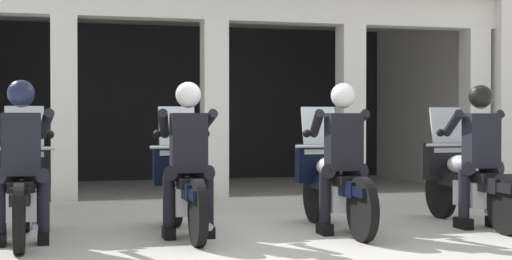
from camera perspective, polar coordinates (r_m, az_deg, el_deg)
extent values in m
plane|color=#A8A59E|center=(10.97, -3.66, -5.47)|extent=(80.00, 80.00, 0.00)
cube|color=black|center=(15.22, -6.53, 2.04)|extent=(9.33, 0.24, 3.04)
cube|color=silver|center=(10.98, -3.16, 9.29)|extent=(9.33, 0.36, 0.44)
cube|color=silver|center=(13.10, -5.07, 9.26)|extent=(9.33, 4.97, 0.16)
cube|color=silver|center=(14.46, 13.08, 2.09)|extent=(0.30, 4.97, 3.04)
cube|color=silver|center=(10.64, -14.20, 1.32)|extent=(0.35, 0.36, 2.60)
cube|color=silver|center=(10.87, -3.15, 1.34)|extent=(0.35, 0.36, 2.60)
cube|color=silver|center=(11.47, 7.10, 1.31)|extent=(0.35, 0.36, 2.60)
cube|color=silver|center=(12.40, 16.06, 1.25)|extent=(0.35, 0.36, 2.60)
cube|color=#B7B5AD|center=(10.44, -2.58, -5.46)|extent=(8.93, 0.24, 0.12)
cylinder|color=black|center=(8.54, -16.93, -5.18)|extent=(0.09, 0.64, 0.64)
cylinder|color=black|center=(7.15, -17.33, -6.37)|extent=(0.09, 0.64, 0.64)
cube|color=black|center=(8.52, -16.93, -3.79)|extent=(0.14, 0.44, 0.08)
cube|color=silver|center=(7.79, -17.13, -5.40)|extent=(0.28, 0.44, 0.28)
cube|color=black|center=(7.82, -17.12, -4.41)|extent=(0.18, 1.24, 0.16)
ellipsoid|color=#1E2338|center=(8.03, -17.06, -2.99)|extent=(0.26, 0.48, 0.22)
cube|color=black|center=(7.64, -17.17, -4.02)|extent=(0.24, 0.52, 0.10)
cube|color=black|center=(7.19, -17.32, -4.92)|extent=(0.16, 0.48, 0.10)
cylinder|color=silver|center=(8.46, -16.95, -3.61)|extent=(0.05, 0.24, 0.53)
cube|color=black|center=(8.39, -16.97, -2.69)|extent=(0.52, 0.16, 0.44)
sphere|color=silver|center=(8.49, -16.94, -2.51)|extent=(0.18, 0.18, 0.18)
cube|color=silver|center=(8.35, -16.99, -0.13)|extent=(0.40, 0.14, 0.54)
cylinder|color=silver|center=(8.28, -17.00, -1.35)|extent=(0.62, 0.04, 0.04)
cylinder|color=silver|center=(7.46, -16.30, -7.17)|extent=(0.07, 0.55, 0.07)
cube|color=black|center=(7.60, -17.19, -1.02)|extent=(0.36, 0.22, 0.60)
cube|color=#14193F|center=(7.71, -17.16, -0.84)|extent=(0.05, 0.02, 0.32)
sphere|color=#936B51|center=(7.61, -17.20, 2.41)|extent=(0.21, 0.21, 0.21)
sphere|color=#191E38|center=(7.61, -17.21, 2.63)|extent=(0.26, 0.26, 0.26)
cylinder|color=black|center=(7.63, -16.12, -3.34)|extent=(0.26, 0.29, 0.17)
cylinder|color=black|center=(7.65, -15.66, -5.39)|extent=(0.12, 0.12, 0.53)
cube|color=black|center=(7.70, -15.65, -7.79)|extent=(0.11, 0.26, 0.12)
cylinder|color=black|center=(7.64, -18.23, -3.34)|extent=(0.26, 0.29, 0.17)
cylinder|color=black|center=(7.67, -18.67, -5.39)|extent=(0.12, 0.12, 0.53)
cube|color=black|center=(7.72, -18.65, -7.78)|extent=(0.11, 0.26, 0.12)
cylinder|color=black|center=(7.82, -15.52, 0.43)|extent=(0.19, 0.48, 0.31)
sphere|color=black|center=(8.03, -15.21, -0.34)|extent=(0.09, 0.09, 0.09)
cylinder|color=black|center=(8.63, -6.08, -5.08)|extent=(0.09, 0.64, 0.64)
cylinder|color=black|center=(7.25, -4.39, -6.22)|extent=(0.09, 0.64, 0.64)
cube|color=black|center=(8.61, -6.09, -3.71)|extent=(0.14, 0.44, 0.08)
cube|color=silver|center=(7.88, -5.25, -5.29)|extent=(0.28, 0.44, 0.28)
cube|color=black|center=(7.92, -5.31, -4.31)|extent=(0.18, 1.24, 0.16)
ellipsoid|color=#1E2338|center=(8.12, -5.57, -2.91)|extent=(0.26, 0.48, 0.22)
cube|color=black|center=(7.74, -5.09, -3.92)|extent=(0.24, 0.52, 0.10)
cube|color=black|center=(7.29, -4.47, -4.79)|extent=(0.16, 0.48, 0.10)
cylinder|color=silver|center=(8.54, -6.02, -3.53)|extent=(0.05, 0.24, 0.53)
cube|color=black|center=(8.48, -5.96, -2.61)|extent=(0.52, 0.16, 0.44)
sphere|color=silver|center=(8.57, -6.07, -2.44)|extent=(0.18, 0.18, 0.18)
cube|color=silver|center=(8.44, -5.95, -0.08)|extent=(0.40, 0.14, 0.54)
cylinder|color=silver|center=(8.37, -5.86, -1.29)|extent=(0.62, 0.04, 0.04)
cylinder|color=silver|center=(7.59, -3.90, -7.00)|extent=(0.07, 0.55, 0.07)
cube|color=black|center=(7.69, -5.07, -0.96)|extent=(0.36, 0.22, 0.60)
cube|color=#14193F|center=(7.81, -5.22, -0.78)|extent=(0.05, 0.02, 0.32)
sphere|color=tan|center=(7.71, -5.10, 2.43)|extent=(0.21, 0.21, 0.21)
sphere|color=silver|center=(7.71, -5.10, 2.65)|extent=(0.26, 0.26, 0.26)
cylinder|color=black|center=(7.75, -4.07, -3.24)|extent=(0.26, 0.29, 0.17)
cylinder|color=black|center=(7.79, -3.63, -5.25)|extent=(0.12, 0.12, 0.53)
cube|color=black|center=(7.84, -3.64, -7.60)|extent=(0.11, 0.26, 0.12)
cylinder|color=black|center=(7.71, -6.12, -3.26)|extent=(0.26, 0.29, 0.17)
cylinder|color=black|center=(7.72, -6.56, -5.30)|extent=(0.12, 0.12, 0.53)
cube|color=black|center=(7.78, -6.56, -7.68)|extent=(0.11, 0.26, 0.12)
cylinder|color=black|center=(7.96, -3.79, 0.47)|extent=(0.19, 0.48, 0.31)
sphere|color=black|center=(8.17, -3.80, -0.29)|extent=(0.09, 0.09, 0.09)
cylinder|color=black|center=(7.88, -6.93, 0.47)|extent=(0.19, 0.48, 0.31)
sphere|color=black|center=(8.09, -7.42, -0.30)|extent=(0.09, 0.09, 0.09)
cylinder|color=black|center=(8.88, 4.46, -4.91)|extent=(0.09, 0.64, 0.64)
cylinder|color=black|center=(7.59, 7.98, -5.92)|extent=(0.09, 0.64, 0.64)
cube|color=black|center=(8.87, 4.46, -3.57)|extent=(0.14, 0.44, 0.08)
cube|color=silver|center=(8.18, 6.21, -5.06)|extent=(0.28, 0.44, 0.28)
cube|color=black|center=(8.21, 6.08, -4.13)|extent=(0.18, 1.24, 0.16)
ellipsoid|color=#B2B2B7|center=(8.40, 5.55, -2.78)|extent=(0.26, 0.48, 0.22)
cube|color=black|center=(8.04, 6.54, -3.73)|extent=(0.24, 0.52, 0.10)
cube|color=black|center=(7.62, 7.81, -4.55)|extent=(0.16, 0.48, 0.10)
cylinder|color=silver|center=(8.81, 4.59, -3.39)|extent=(0.05, 0.24, 0.53)
cube|color=black|center=(8.74, 4.72, -2.50)|extent=(0.52, 0.16, 0.44)
sphere|color=silver|center=(8.83, 4.51, -2.34)|extent=(0.18, 0.18, 0.18)
cube|color=silver|center=(8.71, 4.77, -0.05)|extent=(0.40, 0.14, 0.54)
cylinder|color=silver|center=(8.64, 4.95, -1.22)|extent=(0.62, 0.04, 0.04)
cylinder|color=silver|center=(7.92, 7.93, -6.67)|extent=(0.07, 0.55, 0.07)
cube|color=black|center=(8.00, 6.60, -0.89)|extent=(0.36, 0.22, 0.60)
cube|color=#591414|center=(8.11, 6.29, -0.72)|extent=(0.05, 0.02, 0.32)
sphere|color=tan|center=(8.02, 6.55, 2.37)|extent=(0.21, 0.21, 0.21)
sphere|color=silver|center=(8.02, 6.55, 2.58)|extent=(0.26, 0.26, 0.26)
cylinder|color=black|center=(8.08, 7.47, -3.07)|extent=(0.26, 0.29, 0.17)
cylinder|color=black|center=(8.13, 7.86, -4.99)|extent=(0.12, 0.12, 0.53)
cube|color=black|center=(8.18, 7.82, -7.25)|extent=(0.11, 0.26, 0.12)
cylinder|color=black|center=(7.98, 5.61, -3.12)|extent=(0.26, 0.29, 0.17)
cylinder|color=black|center=(7.99, 5.20, -5.10)|extent=(0.12, 0.12, 0.53)
cube|color=black|center=(8.04, 5.17, -7.39)|extent=(0.11, 0.26, 0.12)
cylinder|color=black|center=(8.29, 7.44, 0.49)|extent=(0.19, 0.48, 0.31)
sphere|color=black|center=(8.50, 7.15, -0.24)|extent=(0.09, 0.09, 0.09)
cylinder|color=black|center=(8.13, 4.57, 0.48)|extent=(0.19, 0.48, 0.31)
sphere|color=black|center=(8.32, 3.82, -0.26)|extent=(0.09, 0.09, 0.09)
cylinder|color=black|center=(9.54, 13.70, -4.53)|extent=(0.09, 0.64, 0.64)
cylinder|color=black|center=(8.34, 18.32, -5.33)|extent=(0.09, 0.64, 0.64)
cube|color=black|center=(9.52, 13.70, -3.28)|extent=(0.14, 0.44, 0.08)
cube|color=silver|center=(8.89, 16.02, -4.61)|extent=(0.28, 0.44, 0.28)
cube|color=black|center=(8.92, 15.86, -3.76)|extent=(0.18, 1.24, 0.16)
ellipsoid|color=#B2B2B7|center=(9.09, 15.15, -2.53)|extent=(0.26, 0.48, 0.22)
cube|color=black|center=(8.76, 16.46, -3.38)|extent=(0.24, 0.52, 0.10)
cube|color=black|center=(8.38, 18.10, -4.10)|extent=(0.16, 0.48, 0.10)
cylinder|color=silver|center=(9.47, 13.88, -3.11)|extent=(0.05, 0.24, 0.53)
cube|color=black|center=(9.41, 14.06, -2.29)|extent=(0.52, 0.16, 0.44)
sphere|color=silver|center=(9.49, 13.76, -2.13)|extent=(0.18, 0.18, 0.18)
cube|color=silver|center=(9.38, 14.12, 0.00)|extent=(0.40, 0.14, 0.54)
cylinder|color=silver|center=(9.31, 14.36, -1.09)|extent=(0.62, 0.04, 0.04)
cylinder|color=silver|center=(8.67, 17.89, -6.05)|extent=(0.07, 0.55, 0.07)
cube|color=black|center=(8.72, 16.54, -0.77)|extent=(0.36, 0.22, 0.60)
cube|color=#591414|center=(8.82, 16.14, -0.62)|extent=(0.05, 0.02, 0.32)
sphere|color=#936B51|center=(8.74, 16.49, 2.22)|extent=(0.21, 0.21, 0.21)
sphere|color=black|center=(8.74, 16.49, 2.41)|extent=(0.26, 0.26, 0.26)
cylinder|color=black|center=(8.83, 17.24, -2.77)|extent=(0.26, 0.29, 0.17)
cylinder|color=black|center=(8.88, 17.56, -4.53)|extent=(0.12, 0.12, 0.53)
cube|color=black|center=(8.92, 17.52, -6.60)|extent=(0.11, 0.26, 0.12)
cylinder|color=black|center=(8.68, 15.67, -2.82)|extent=(0.26, 0.29, 0.17)
cylinder|color=black|center=(8.67, 15.32, -4.65)|extent=(0.12, 0.12, 0.53)
cube|color=black|center=(8.72, 15.28, -6.77)|extent=(0.11, 0.26, 0.12)
cylinder|color=black|center=(9.03, 16.98, 0.49)|extent=(0.19, 0.48, 0.31)
sphere|color=black|center=(9.23, 16.50, -0.18)|extent=(0.09, 0.09, 0.09)
cylinder|color=black|center=(8.80, 14.54, 0.49)|extent=(0.19, 0.48, 0.31)
sphere|color=black|center=(8.97, 13.66, -0.20)|extent=(0.09, 0.09, 0.09)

